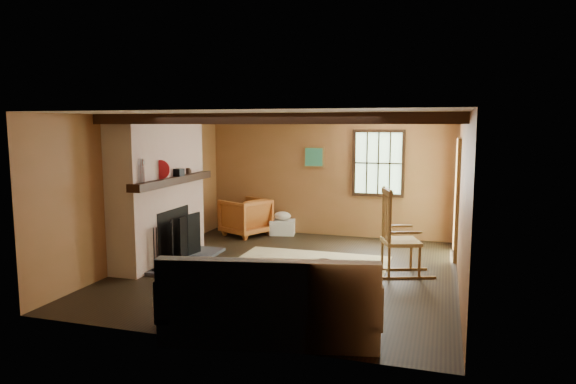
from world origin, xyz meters
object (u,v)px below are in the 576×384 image
(sofa, at_px, (272,305))
(laundry_basket, at_px, (282,227))
(armchair, at_px, (246,217))
(fireplace, at_px, (160,195))
(rocking_chair, at_px, (398,238))

(sofa, distance_m, laundry_basket, 5.12)
(sofa, bearing_deg, armchair, 103.05)
(armchair, bearing_deg, sofa, 51.63)
(laundry_basket, bearing_deg, fireplace, -117.74)
(armchair, bearing_deg, fireplace, 10.90)
(armchair, bearing_deg, rocking_chair, 85.83)
(fireplace, height_order, armchair, fireplace)
(fireplace, relative_size, sofa, 0.98)
(fireplace, height_order, laundry_basket, fireplace)
(sofa, xyz_separation_m, armchair, (-2.15, 4.60, 0.05))
(rocking_chair, bearing_deg, sofa, 138.96)
(fireplace, bearing_deg, armchair, 74.29)
(sofa, distance_m, armchair, 5.08)
(laundry_basket, distance_m, armchair, 0.79)
(laundry_basket, bearing_deg, sofa, -73.49)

